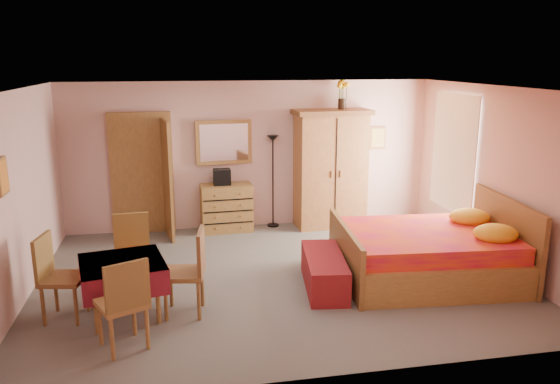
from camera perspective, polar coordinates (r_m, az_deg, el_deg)
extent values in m
plane|color=#67635B|center=(7.71, -0.31, -8.89)|extent=(6.50, 6.50, 0.00)
plane|color=brown|center=(7.13, -0.34, 10.78)|extent=(6.50, 6.50, 0.00)
cube|color=#CB9B93|center=(9.73, -3.04, 3.87)|extent=(6.50, 0.10, 2.60)
cube|color=#CB9B93|center=(4.97, 5.00, -5.96)|extent=(6.50, 0.10, 2.60)
cube|color=#CB9B93|center=(7.45, -25.71, -0.59)|extent=(0.10, 5.00, 2.60)
cube|color=#CB9B93|center=(8.51, 21.72, 1.46)|extent=(0.10, 5.00, 2.60)
cube|color=#9E6B35|center=(9.68, -14.20, 1.76)|extent=(1.06, 0.12, 2.15)
cube|color=white|center=(9.48, 17.75, 3.89)|extent=(0.08, 1.40, 1.95)
cube|color=orange|center=(6.80, -27.05, 1.46)|extent=(0.04, 0.32, 0.42)
cube|color=#D8BF59|center=(10.25, 10.16, 5.60)|extent=(0.30, 0.04, 0.40)
cube|color=olive|center=(9.63, -5.60, -1.65)|extent=(0.90, 0.48, 0.84)
cube|color=white|center=(9.60, -5.88, 5.20)|extent=(0.98, 0.13, 0.78)
cube|color=black|center=(9.51, -6.09, 1.58)|extent=(0.30, 0.22, 0.28)
cube|color=black|center=(9.76, -0.74, 1.11)|extent=(0.25, 0.25, 1.66)
cube|color=#AB6B3A|center=(9.79, 5.29, 2.43)|extent=(1.37, 0.75, 2.11)
cube|color=yellow|center=(9.71, 6.53, 10.09)|extent=(0.20, 0.20, 0.51)
cube|color=red|center=(7.78, 15.09, -4.84)|extent=(2.53, 2.07, 1.11)
cube|color=maroon|center=(7.34, 4.64, -8.28)|extent=(0.67, 1.39, 0.44)
cube|color=maroon|center=(6.76, -16.01, -9.68)|extent=(1.10, 1.10, 0.68)
cube|color=#9F6835|center=(6.01, -16.21, -11.04)|extent=(0.61, 0.61, 1.02)
cube|color=#A47037|center=(7.37, -15.16, -6.33)|extent=(0.49, 0.49, 1.00)
cube|color=brown|center=(6.85, -21.68, -8.32)|extent=(0.54, 0.54, 1.02)
cube|color=brown|center=(6.60, -10.04, -8.28)|extent=(0.54, 0.54, 1.04)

